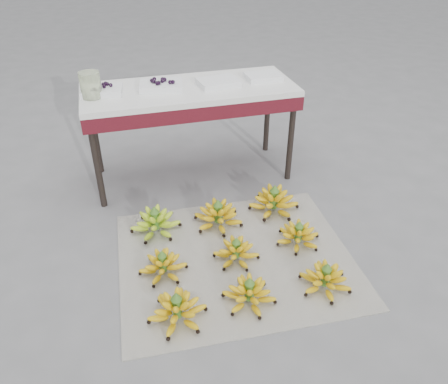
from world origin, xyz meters
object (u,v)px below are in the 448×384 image
object	(u,v)px
bunch_front_left	(177,310)
tray_far_right	(263,77)
bunch_front_center	(249,293)
bunch_mid_right	(298,235)
glass_jar	(90,85)
bunch_back_right	(274,202)
tray_far_left	(102,90)
tray_right	(218,82)
newspaper_mat	(236,258)
vendor_table	(190,98)
bunch_front_right	(325,279)
bunch_back_center	(218,216)
tray_left	(161,85)
bunch_mid_center	(236,252)
bunch_mid_left	(163,265)
bunch_back_left	(156,223)

from	to	relation	value
bunch_front_left	tray_far_right	xyz separation A→B (m)	(0.85, 1.28, 0.61)
bunch_front_center	bunch_mid_right	world-z (taller)	bunch_front_center
bunch_mid_right	glass_jar	size ratio (longest dim) A/B	2.09
bunch_back_right	tray_far_left	bearing A→B (deg)	128.15
tray_right	tray_far_right	size ratio (longest dim) A/B	1.19
newspaper_mat	bunch_front_left	xyz separation A→B (m)	(-0.38, -0.33, 0.06)
bunch_front_left	bunch_front_center	world-z (taller)	bunch_front_left
newspaper_mat	bunch_back_right	bearing A→B (deg)	45.63
bunch_mid_right	vendor_table	size ratio (longest dim) A/B	0.24
bunch_front_right	tray_right	world-z (taller)	tray_right
bunch_back_center	bunch_back_right	size ratio (longest dim) A/B	0.88
vendor_table	tray_left	world-z (taller)	tray_left
bunch_mid_center	tray_far_right	distance (m)	1.23
bunch_mid_left	bunch_back_right	size ratio (longest dim) A/B	0.74
newspaper_mat	tray_right	size ratio (longest dim) A/B	4.57
newspaper_mat	bunch_mid_left	size ratio (longest dim) A/B	4.32
bunch_front_left	tray_right	size ratio (longest dim) A/B	1.13
bunch_front_left	bunch_mid_right	world-z (taller)	bunch_front_left
bunch_front_left	tray_right	xyz separation A→B (m)	(0.53, 1.24, 0.61)
tray_right	glass_jar	bearing A→B (deg)	179.99
tray_far_right	bunch_back_right	bearing A→B (deg)	-100.55
vendor_table	tray_right	bearing A→B (deg)	-7.66
bunch_back_right	bunch_mid_left	bearing A→B (deg)	-172.72
newspaper_mat	bunch_back_right	world-z (taller)	bunch_back_right
bunch_back_left	tray_far_left	world-z (taller)	tray_far_left
bunch_mid_center	bunch_mid_right	xyz separation A→B (m)	(0.38, 0.04, 0.00)
bunch_front_left	vendor_table	world-z (taller)	vendor_table
bunch_mid_right	bunch_front_left	bearing A→B (deg)	-134.48
bunch_front_center	tray_left	xyz separation A→B (m)	(-0.18, 1.27, 0.62)
tray_far_left	tray_left	xyz separation A→B (m)	(0.36, -0.01, 0.00)
tray_far_left	glass_jar	xyz separation A→B (m)	(-0.06, -0.05, 0.06)
bunch_back_center	vendor_table	bearing A→B (deg)	80.84
vendor_table	tray_far_left	xyz separation A→B (m)	(-0.54, 0.02, 0.10)
bunch_back_center	glass_jar	bearing A→B (deg)	125.03
bunch_back_left	tray_right	distance (m)	0.98
bunch_front_right	bunch_back_right	size ratio (longest dim) A/B	0.77
bunch_back_left	tray_far_right	distance (m)	1.20
tray_far_left	tray_right	xyz separation A→B (m)	(0.72, -0.05, -0.00)
tray_far_left	vendor_table	bearing A→B (deg)	-2.54
bunch_mid_center	bunch_back_right	distance (m)	0.52
bunch_mid_center	bunch_back_left	world-z (taller)	bunch_back_left
bunch_mid_left	vendor_table	world-z (taller)	vendor_table
tray_far_left	glass_jar	size ratio (longest dim) A/B	1.72
tray_far_right	bunch_front_right	bearing A→B (deg)	-94.55
bunch_mid_right	bunch_back_left	xyz separation A→B (m)	(-0.76, 0.33, 0.01)
newspaper_mat	bunch_back_right	size ratio (longest dim) A/B	3.20
bunch_front_left	tray_far_right	world-z (taller)	tray_far_right
bunch_front_left	tray_left	world-z (taller)	tray_left
newspaper_mat	bunch_front_center	size ratio (longest dim) A/B	4.40
tray_far_left	tray_far_right	distance (m)	1.04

